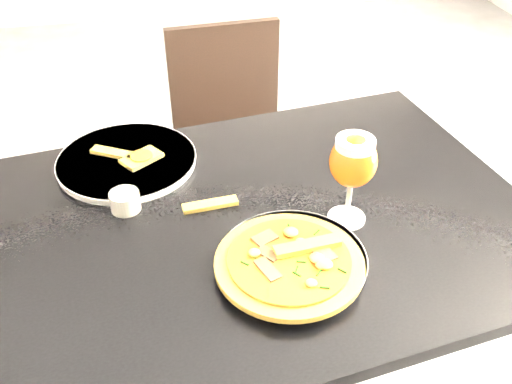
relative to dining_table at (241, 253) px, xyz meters
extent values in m
plane|color=#59595B|center=(0.09, 0.33, -0.66)|extent=(6.00, 6.00, 0.00)
cube|color=black|center=(0.00, 0.00, 0.08)|extent=(1.29, 0.94, 0.03)
cylinder|color=black|center=(-0.58, 0.27, -0.30)|extent=(0.05, 0.05, 0.72)
cylinder|color=black|center=(0.50, 0.40, -0.30)|extent=(0.05, 0.05, 0.72)
cube|color=black|center=(0.12, 0.68, -0.25)|extent=(0.41, 0.41, 0.04)
cylinder|color=black|center=(-0.03, 0.51, -0.46)|extent=(0.03, 0.03, 0.40)
cylinder|color=black|center=(0.28, 0.53, -0.46)|extent=(0.03, 0.03, 0.40)
cylinder|color=black|center=(-0.05, 0.83, -0.46)|extent=(0.03, 0.03, 0.40)
cylinder|color=black|center=(0.27, 0.84, -0.46)|extent=(0.03, 0.03, 0.40)
cube|color=black|center=(0.11, 0.85, -0.01)|extent=(0.37, 0.05, 0.39)
cylinder|color=white|center=(0.07, -0.14, 0.10)|extent=(0.29, 0.29, 0.01)
cylinder|color=olive|center=(0.06, -0.16, 0.11)|extent=(0.27, 0.27, 0.01)
cylinder|color=#C35410|center=(0.06, -0.16, 0.12)|extent=(0.22, 0.22, 0.01)
cube|color=#4F3922|center=(0.09, -0.16, 0.12)|extent=(0.05, 0.03, 0.00)
cube|color=#4F3922|center=(0.06, -0.11, 0.12)|extent=(0.03, 0.05, 0.00)
cube|color=#4F3922|center=(-0.01, -0.16, 0.12)|extent=(0.05, 0.03, 0.00)
cube|color=#4F3922|center=(0.06, -0.19, 0.12)|extent=(0.03, 0.05, 0.00)
ellipsoid|color=#EFEC4D|center=(0.07, -0.15, 0.13)|extent=(0.03, 0.03, 0.01)
ellipsoid|color=#EFEC4D|center=(0.08, -0.10, 0.13)|extent=(0.03, 0.03, 0.01)
ellipsoid|color=#EFEC4D|center=(0.05, -0.14, 0.13)|extent=(0.03, 0.03, 0.01)
ellipsoid|color=#EFEC4D|center=(-0.01, -0.14, 0.13)|extent=(0.03, 0.03, 0.01)
ellipsoid|color=#EFEC4D|center=(0.04, -0.17, 0.13)|extent=(0.03, 0.03, 0.01)
ellipsoid|color=#EFEC4D|center=(0.04, -0.23, 0.13)|extent=(0.03, 0.03, 0.01)
ellipsoid|color=#EFEC4D|center=(0.07, -0.18, 0.13)|extent=(0.03, 0.03, 0.01)
ellipsoid|color=#EFEC4D|center=(0.12, -0.18, 0.13)|extent=(0.03, 0.03, 0.01)
cube|color=#16450C|center=(0.06, -0.15, 0.12)|extent=(0.01, 0.02, 0.00)
cube|color=#16450C|center=(0.05, -0.12, 0.12)|extent=(0.01, 0.02, 0.00)
cube|color=#16450C|center=(0.02, -0.10, 0.12)|extent=(0.01, 0.02, 0.00)
cube|color=#16450C|center=(0.03, -0.15, 0.12)|extent=(0.02, 0.01, 0.00)
cube|color=#16450C|center=(0.00, -0.16, 0.12)|extent=(0.02, 0.00, 0.00)
cube|color=#16450C|center=(0.05, -0.17, 0.12)|extent=(0.02, 0.01, 0.00)
cube|color=#16450C|center=(0.03, -0.20, 0.12)|extent=(0.01, 0.02, 0.00)
cube|color=#16450C|center=(0.05, -0.23, 0.12)|extent=(0.01, 0.02, 0.00)
cube|color=#16450C|center=(0.07, -0.19, 0.12)|extent=(0.01, 0.02, 0.00)
cube|color=#16450C|center=(0.10, -0.20, 0.12)|extent=(0.02, 0.01, 0.00)
cube|color=#16450C|center=(0.07, -0.16, 0.12)|extent=(0.02, 0.01, 0.00)
cube|color=#16450C|center=(0.10, -0.15, 0.12)|extent=(0.02, 0.01, 0.00)
cube|color=#16450C|center=(0.11, -0.11, 0.12)|extent=(0.02, 0.01, 0.00)
cube|color=olive|center=(0.10, -0.15, 0.13)|extent=(0.13, 0.04, 0.01)
cylinder|color=white|center=(-0.22, 0.26, 0.10)|extent=(0.34, 0.34, 0.02)
cube|color=olive|center=(-0.24, 0.28, 0.11)|extent=(0.11, 0.08, 0.01)
cube|color=olive|center=(-0.18, 0.24, 0.11)|extent=(0.10, 0.09, 0.01)
cylinder|color=#C35410|center=(-0.18, 0.24, 0.12)|extent=(0.05, 0.05, 0.00)
cube|color=olive|center=(-0.05, 0.06, 0.09)|extent=(0.12, 0.03, 0.01)
cylinder|color=beige|center=(-0.22, 0.09, 0.11)|extent=(0.06, 0.06, 0.04)
cylinder|color=#B99028|center=(-0.22, 0.09, 0.12)|extent=(0.05, 0.05, 0.01)
cylinder|color=silver|center=(0.21, -0.04, 0.09)|extent=(0.08, 0.08, 0.01)
cylinder|color=silver|center=(0.21, -0.04, 0.14)|extent=(0.01, 0.01, 0.08)
ellipsoid|color=#A5490F|center=(0.21, -0.04, 0.23)|extent=(0.09, 0.09, 0.11)
cylinder|color=white|center=(0.21, -0.04, 0.27)|extent=(0.07, 0.07, 0.02)
camera|label=1|loc=(-0.16, -0.87, 0.83)|focal=40.00mm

